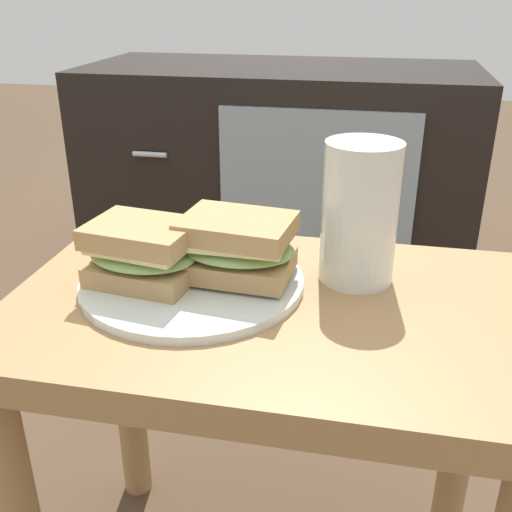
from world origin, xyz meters
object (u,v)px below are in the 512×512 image
object	(u,v)px
sandwich_back	(237,246)
beer_glass	(360,216)
plate	(193,281)
sandwich_front	(144,251)
tv_cabinet	(279,180)

from	to	relation	value
sandwich_back	beer_glass	world-z (taller)	beer_glass
plate	sandwich_back	xyz separation A→B (m)	(0.05, 0.01, 0.04)
sandwich_front	beer_glass	bearing A→B (deg)	16.54
tv_cabinet	sandwich_back	world-z (taller)	tv_cabinet
plate	tv_cabinet	bearing A→B (deg)	93.42
plate	sandwich_front	distance (m)	0.06
sandwich_front	sandwich_back	xyz separation A→B (m)	(0.10, 0.02, 0.00)
plate	beer_glass	xyz separation A→B (m)	(0.18, 0.06, 0.07)
tv_cabinet	sandwich_back	xyz separation A→B (m)	(0.10, -0.92, 0.22)
tv_cabinet	beer_glass	xyz separation A→B (m)	(0.23, -0.88, 0.25)
tv_cabinet	plate	xyz separation A→B (m)	(0.06, -0.93, 0.17)
plate	sandwich_back	distance (m)	0.07
tv_cabinet	sandwich_front	xyz separation A→B (m)	(0.01, -0.94, 0.21)
plate	sandwich_front	world-z (taller)	sandwich_front
plate	beer_glass	size ratio (longest dim) A/B	1.57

